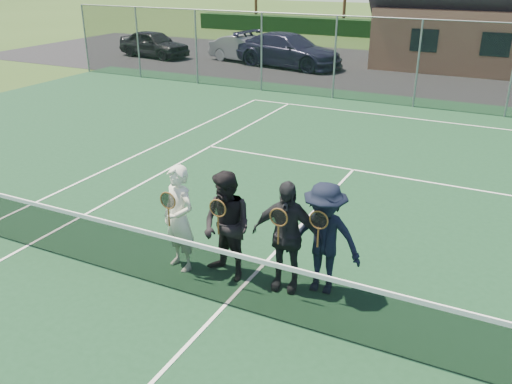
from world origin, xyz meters
TOP-DOWN VIEW (x-y plane):
  - ground at (0.00, 20.00)m, footprint 220.00×220.00m
  - court_surface at (0.00, 0.00)m, footprint 30.00×30.00m
  - tarmac_carpark at (-4.00, 20.00)m, footprint 40.00×12.00m
  - hedge_row at (0.00, 32.00)m, footprint 40.00×1.20m
  - car_a at (-14.85, 18.41)m, footprint 4.34×2.28m
  - car_b at (-9.68, 19.23)m, footprint 4.20×2.17m
  - car_c at (-7.17, 18.92)m, footprint 5.81×3.20m
  - court_markings at (0.00, 0.00)m, footprint 11.03×23.83m
  - tennis_net at (0.00, 0.00)m, footprint 11.68×0.08m
  - perimeter_fence at (0.00, 13.50)m, footprint 30.07×0.07m
  - player_a at (-1.21, 0.64)m, footprint 0.75×0.61m
  - player_b at (-0.37, 0.74)m, footprint 1.03×0.90m
  - player_c at (0.58, 0.87)m, footprint 1.11×0.59m
  - player_d at (1.13, 1.05)m, footprint 1.21×0.75m

SIDE VIEW (x-z plane):
  - ground at x=0.00m, z-range 0.00..0.00m
  - tarmac_carpark at x=-4.00m, z-range 0.00..0.01m
  - court_surface at x=0.00m, z-range 0.00..0.02m
  - court_markings at x=0.00m, z-range 0.02..0.03m
  - tennis_net at x=0.00m, z-range -0.01..1.09m
  - hedge_row at x=0.00m, z-range 0.00..1.10m
  - car_b at x=-9.68m, z-range 0.00..1.32m
  - car_a at x=-14.85m, z-range 0.00..1.41m
  - car_c at x=-7.17m, z-range 0.00..1.60m
  - player_d at x=1.13m, z-range 0.02..1.82m
  - player_b at x=-0.37m, z-range 0.02..1.82m
  - player_c at x=0.58m, z-range 0.02..1.82m
  - player_a at x=-1.21m, z-range 0.02..1.82m
  - perimeter_fence at x=0.00m, z-range 0.01..3.03m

